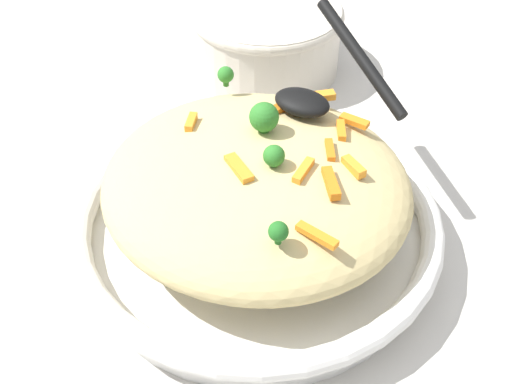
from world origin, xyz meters
The scene contains 20 objects.
ground_plane centered at (0.00, 0.00, 0.00)m, with size 2.40×2.40×0.00m, color beige.
serving_bowl centered at (0.00, 0.00, 0.03)m, with size 0.36×0.36×0.05m.
pasta_mound centered at (0.00, 0.00, 0.08)m, with size 0.29×0.28×0.08m, color #D1BA7A.
carrot_piece_0 centered at (0.05, 0.04, 0.12)m, with size 0.03×0.01×0.01m, color orange.
carrot_piece_1 centered at (0.00, -0.03, 0.12)m, with size 0.04×0.01×0.01m, color orange.
carrot_piece_2 centered at (0.05, 0.08, 0.11)m, with size 0.03×0.01×0.01m, color orange.
carrot_piece_3 centered at (-0.02, 0.06, 0.12)m, with size 0.03×0.01×0.01m, color orange.
carrot_piece_4 centered at (0.07, 0.00, 0.12)m, with size 0.04×0.01×0.01m, color orange.
carrot_piece_5 centered at (0.05, 0.10, 0.11)m, with size 0.03×0.01×0.01m, color orange.
carrot_piece_6 centered at (0.08, 0.03, 0.12)m, with size 0.03×0.01×0.01m, color orange.
carrot_piece_7 centered at (0.09, -0.06, 0.11)m, with size 0.04×0.01×0.01m, color orange.
carrot_piece_8 centered at (-0.08, 0.01, 0.12)m, with size 0.02×0.01×0.01m, color orange.
carrot_piece_9 centered at (0.05, 0.00, 0.12)m, with size 0.03×0.01×0.01m, color orange.
carrot_piece_10 centered at (0.00, 0.11, 0.11)m, with size 0.04×0.01×0.01m, color orange.
broccoli_floret_0 centered at (-0.01, 0.03, 0.13)m, with size 0.03×0.03×0.03m.
broccoli_floret_1 centered at (0.02, -0.01, 0.13)m, with size 0.02×0.02×0.02m.
broccoli_floret_2 centered at (0.07, -0.08, 0.12)m, with size 0.02×0.02×0.02m.
broccoli_floret_3 centered at (-0.09, 0.08, 0.12)m, with size 0.02×0.02×0.02m.
serving_spoon centered at (0.01, 0.10, 0.13)m, with size 0.13×0.12×0.07m.
companion_bowl centered at (-0.17, 0.29, 0.05)m, with size 0.20×0.20×0.09m.
Camera 1 is at (0.24, -0.38, 0.48)m, focal length 45.87 mm.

